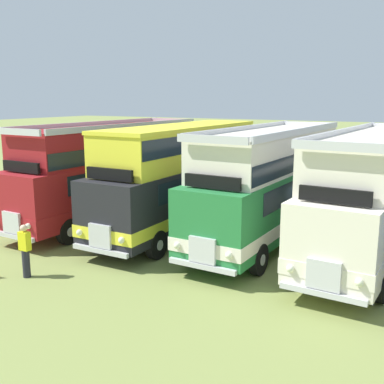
{
  "coord_description": "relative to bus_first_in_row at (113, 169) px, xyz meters",
  "views": [
    {
      "loc": [
        4.18,
        -16.94,
        5.61
      ],
      "look_at": [
        -5.2,
        -0.09,
        1.71
      ],
      "focal_mm": 43.58,
      "sensor_mm": 36.0,
      "label": 1
    }
  ],
  "objects": [
    {
      "name": "marshal_person",
      "position": [
        2.28,
        -7.34,
        -1.48
      ],
      "size": [
        0.36,
        0.24,
        1.73
      ],
      "color": "#23232D",
      "rests_on": "ground"
    },
    {
      "name": "bus_second_in_row",
      "position": [
        3.81,
        -0.16,
        0.11
      ],
      "size": [
        2.64,
        10.57,
        4.49
      ],
      "color": "black",
      "rests_on": "ground"
    },
    {
      "name": "rope_fence_line",
      "position": [
        9.53,
        12.36,
        -1.68
      ],
      "size": [
        25.15,
        0.08,
        1.05
      ],
      "color": "#8C704C",
      "rests_on": "ground"
    },
    {
      "name": "bus_fourth_in_row",
      "position": [
        11.44,
        0.39,
        0.0
      ],
      "size": [
        3.12,
        11.56,
        4.52
      ],
      "color": "silver",
      "rests_on": "ground"
    },
    {
      "name": "ground_plane",
      "position": [
        9.53,
        -0.09,
        -2.36
      ],
      "size": [
        200.0,
        200.0,
        0.0
      ],
      "primitive_type": "plane",
      "color": "olive"
    },
    {
      "name": "bus_third_in_row",
      "position": [
        7.63,
        0.28,
        -0.0
      ],
      "size": [
        2.88,
        10.79,
        4.52
      ],
      "color": "#237538",
      "rests_on": "ground"
    },
    {
      "name": "bus_first_in_row",
      "position": [
        0.0,
        0.0,
        0.0
      ],
      "size": [
        2.87,
        11.47,
        4.52
      ],
      "color": "maroon",
      "rests_on": "ground"
    }
  ]
}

